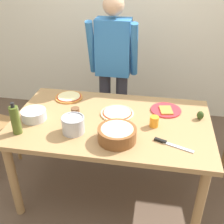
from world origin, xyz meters
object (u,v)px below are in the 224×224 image
at_px(pizza_cooked_on_tray, 69,97).
at_px(plate_with_slice, 166,110).
at_px(person_cook, 113,65).
at_px(avocado, 200,115).
at_px(cup_small_brown, 75,113).
at_px(popcorn_bowl, 117,133).
at_px(dining_table, 111,130).
at_px(chef_knife, 169,144).
at_px(pizza_raw_on_board, 117,113).
at_px(cup_orange, 154,121).
at_px(mixing_bowl_steel, 34,115).
at_px(steel_pot, 73,124).
at_px(olive_oil_bottle, 15,120).

bearing_deg(pizza_cooked_on_tray, plate_with_slice, -5.65).
height_order(person_cook, avocado, person_cook).
bearing_deg(cup_small_brown, popcorn_bowl, -33.72).
bearing_deg(dining_table, avocado, 11.87).
height_order(popcorn_bowl, chef_knife, popcorn_bowl).
relative_size(pizza_raw_on_board, pizza_cooked_on_tray, 1.11).
height_order(dining_table, cup_orange, cup_orange).
height_order(pizza_raw_on_board, mixing_bowl_steel, mixing_bowl_steel).
height_order(dining_table, mixing_bowl_steel, mixing_bowl_steel).
relative_size(popcorn_bowl, cup_orange, 3.29).
bearing_deg(avocado, cup_orange, -154.62).
relative_size(steel_pot, avocado, 2.48).
relative_size(mixing_bowl_steel, avocado, 2.86).
bearing_deg(pizza_raw_on_board, mixing_bowl_steel, -163.29).
distance_m(popcorn_bowl, mixing_bowl_steel, 0.73).
height_order(plate_with_slice, mixing_bowl_steel, mixing_bowl_steel).
distance_m(steel_pot, cup_orange, 0.62).
bearing_deg(cup_small_brown, avocado, 8.35).
distance_m(mixing_bowl_steel, cup_orange, 0.96).
xyz_separation_m(dining_table, mixing_bowl_steel, (-0.62, -0.09, 0.13)).
height_order(olive_oil_bottle, cup_orange, olive_oil_bottle).
bearing_deg(chef_knife, plate_with_slice, 92.93).
xyz_separation_m(pizza_cooked_on_tray, steel_pot, (0.21, -0.53, 0.06)).
bearing_deg(steel_pot, avocado, 20.47).
height_order(pizza_cooked_on_tray, cup_orange, cup_orange).
height_order(mixing_bowl_steel, cup_small_brown, cup_small_brown).
relative_size(person_cook, plate_with_slice, 6.23).
distance_m(pizza_cooked_on_tray, mixing_bowl_steel, 0.44).
bearing_deg(steel_pot, plate_with_slice, 32.80).
distance_m(popcorn_bowl, cup_small_brown, 0.46).
distance_m(pizza_cooked_on_tray, popcorn_bowl, 0.80).
bearing_deg(steel_pot, person_cook, 81.90).
distance_m(cup_orange, chef_knife, 0.25).
distance_m(person_cook, cup_small_brown, 0.79).
xyz_separation_m(mixing_bowl_steel, chef_knife, (1.08, -0.16, -0.03)).
relative_size(plate_with_slice, olive_oil_bottle, 1.02).
height_order(person_cook, popcorn_bowl, person_cook).
height_order(plate_with_slice, popcorn_bowl, popcorn_bowl).
bearing_deg(avocado, dining_table, -168.13).
relative_size(person_cook, chef_knife, 5.79).
xyz_separation_m(olive_oil_bottle, steel_pot, (0.41, 0.08, -0.05)).
relative_size(dining_table, popcorn_bowl, 5.71).
relative_size(cup_small_brown, chef_knife, 0.30).
bearing_deg(cup_small_brown, olive_oil_bottle, -141.18).
relative_size(olive_oil_bottle, cup_orange, 3.01).
bearing_deg(cup_orange, person_cook, 120.38).
distance_m(dining_table, steel_pot, 0.36).
distance_m(plate_with_slice, cup_orange, 0.27).
relative_size(cup_orange, avocado, 1.21).
xyz_separation_m(mixing_bowl_steel, steel_pot, (0.37, -0.12, 0.03)).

